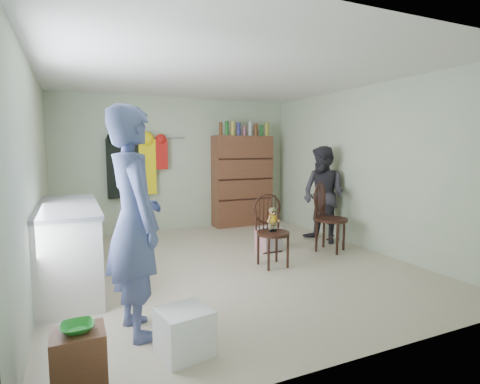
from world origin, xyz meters
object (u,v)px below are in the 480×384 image
chair_far (327,214)px  chair_front (271,226)px  dresser (242,180)px  counter (69,246)px

chair_far → chair_front: bearing=161.6°
dresser → chair_far: bearing=-80.6°
chair_front → dresser: (0.75, 2.56, 0.38)m
counter → chair_far: bearing=0.5°
counter → chair_far: 3.58m
dresser → counter: bearing=-144.3°
counter → dresser: size_ratio=0.90×
counter → chair_far: chair_far is taller
chair_far → dresser: dresser is taller
counter → chair_front: (2.45, -0.26, 0.06)m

